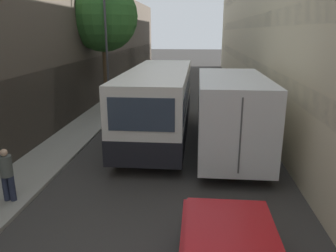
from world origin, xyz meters
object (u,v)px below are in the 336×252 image
(box_truck, at_px, (229,110))
(street_lamp, at_px, (105,19))
(bus, at_px, (159,102))
(pedestrian, at_px, (7,173))
(panel_van, at_px, (166,82))
(street_tree_left, at_px, (103,16))

(box_truck, distance_m, street_lamp, 8.67)
(bus, height_order, pedestrian, bus)
(box_truck, relative_size, panel_van, 1.93)
(bus, distance_m, street_tree_left, 7.64)
(bus, bearing_deg, street_lamp, 134.98)
(pedestrian, height_order, street_lamp, street_lamp)
(bus, relative_size, pedestrian, 6.25)
(pedestrian, relative_size, street_tree_left, 0.20)
(panel_van, bearing_deg, street_tree_left, -126.32)
(bus, relative_size, street_lamp, 1.25)
(panel_van, bearing_deg, pedestrian, -99.99)
(box_truck, height_order, pedestrian, box_truck)
(panel_van, bearing_deg, box_truck, -72.45)
(pedestrian, bearing_deg, street_lamp, 88.42)
(panel_van, distance_m, street_lamp, 8.24)
(street_tree_left, bearing_deg, panel_van, 53.68)
(bus, relative_size, panel_van, 2.37)
(box_truck, distance_m, pedestrian, 8.24)
(box_truck, distance_m, street_tree_left, 10.49)
(panel_van, relative_size, street_tree_left, 0.54)
(street_lamp, relative_size, street_tree_left, 1.02)
(pedestrian, xyz_separation_m, street_lamp, (0.27, 9.84, 4.40))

